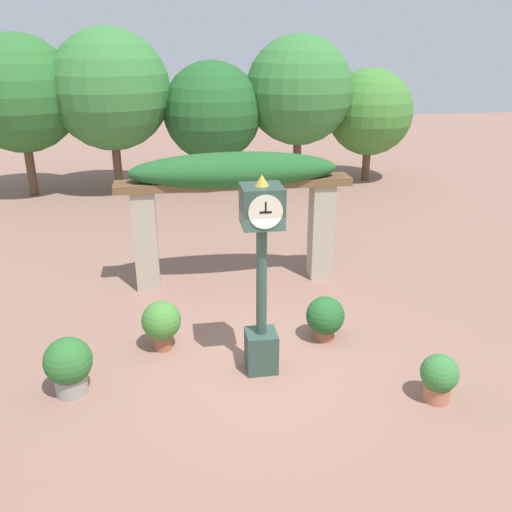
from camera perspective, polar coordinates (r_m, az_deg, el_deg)
The scene contains 8 objects.
ground_plane at distance 8.67m, azimuth 0.52°, elevation -11.01°, with size 60.00×60.00×0.00m, color #8E6656.
pedestal_clock at distance 7.72m, azimuth 0.59°, elevation -1.46°, with size 0.56×0.61×3.03m.
pergola at distance 10.72m, azimuth -2.26°, elevation 7.50°, with size 4.64×1.05×2.71m.
potted_plant_near_left at distance 8.04m, azimuth 18.71°, elevation -11.92°, with size 0.53×0.53×0.70m.
potted_plant_near_right at distance 8.89m, azimuth -9.93°, elevation -6.88°, with size 0.63×0.63×0.83m.
potted_plant_far_left at distance 9.13m, azimuth 7.29°, elevation -6.37°, with size 0.64×0.64×0.77m.
potted_plant_far_right at distance 8.17m, azimuth -19.13°, elevation -10.73°, with size 0.67×0.67×0.86m.
tree_line at distance 18.47m, azimuth -7.35°, elevation 16.20°, with size 14.81×3.78×5.19m.
Camera 1 is at (-1.24, -7.21, 4.65)m, focal length 38.00 mm.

